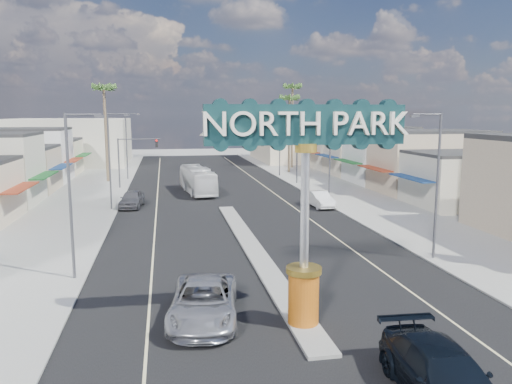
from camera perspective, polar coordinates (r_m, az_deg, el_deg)
name	(u,v)px	position (r m, az deg, el deg)	size (l,w,h in m)	color
ground	(225,206)	(48.55, -3.62, -1.66)	(160.00, 160.00, 0.00)	gray
road	(225,206)	(48.55, -3.62, -1.66)	(20.00, 120.00, 0.01)	black
median_island	(253,249)	(33.09, -0.29, -6.58)	(1.30, 30.00, 0.16)	gray
sidewalk_left	(74,211)	(48.94, -20.13, -2.04)	(8.00, 120.00, 0.12)	gray
sidewalk_right	(361,201)	(52.04, 11.87, -1.05)	(8.00, 120.00, 0.12)	gray
storefront_row_right	(396,160)	(67.51, 15.66, 3.60)	(12.00, 42.00, 6.00)	#B7B29E
backdrop_far_left	(69,142)	(93.96, -20.55, 5.40)	(20.00, 20.00, 8.00)	#B7B29E
backdrop_far_right	(310,139)	(96.55, 6.24, 6.00)	(20.00, 20.00, 8.00)	beige
gateway_sign	(305,189)	(20.38, 5.65, 0.38)	(8.20, 1.50, 9.15)	#C65D0F
traffic_signal_left	(134,153)	(61.66, -13.76, 4.38)	(5.09, 0.45, 6.00)	#47474C
traffic_signal_right	(283,151)	(63.31, 3.13, 4.74)	(5.09, 0.45, 6.00)	#47474C
streetlight_l_near	(73,188)	(28.08, -20.22, 0.46)	(2.03, 0.22, 9.00)	#47474C
streetlight_l_mid	(111,156)	(47.79, -16.23, 3.96)	(2.03, 0.22, 9.00)	#47474C
streetlight_l_far	(128,142)	(69.66, -14.45, 5.51)	(2.03, 0.22, 9.00)	#47474C
streetlight_r_near	(435,179)	(31.97, 19.78, 1.46)	(2.03, 0.22, 9.00)	#47474C
streetlight_r_mid	(328,153)	(50.17, 8.27, 4.45)	(2.03, 0.22, 9.00)	#47474C
streetlight_r_far	(279,141)	(71.32, 2.60, 5.86)	(2.03, 0.22, 9.00)	#47474C
palm_left_far	(104,93)	(67.83, -16.98, 10.75)	(2.60, 2.60, 13.10)	brown
palm_right_mid	(290,102)	(75.72, 3.86, 10.22)	(2.60, 2.60, 12.10)	brown
palm_right_far	(293,92)	(82.08, 4.21, 11.36)	(2.60, 2.60, 14.10)	brown
suv_left	(204,301)	(22.35, -6.00, -12.32)	(2.84, 6.16, 1.71)	#B7B8BC
suv_right	(443,376)	(17.52, 20.62, -19.13)	(2.44, 6.01, 1.75)	black
car_parked_left	(132,199)	(49.36, -13.99, -0.77)	(1.94, 4.83, 1.65)	#5D5D62
car_parked_right	(320,199)	(48.44, 7.28, -0.83)	(1.60, 4.58, 1.51)	white
city_bus	(197,180)	(56.93, -6.71, 1.37)	(2.47, 10.55, 2.94)	silver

